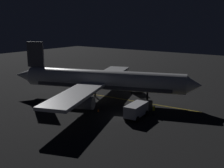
# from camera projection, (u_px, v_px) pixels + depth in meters

# --- Properties ---
(ground_plane) EXTENTS (180.00, 180.00, 0.20)m
(ground_plane) POSITION_uv_depth(u_px,v_px,m) (104.00, 101.00, 54.21)
(ground_plane) COLOR black
(apron_guide_stripe) EXTENTS (2.13, 27.81, 0.01)m
(apron_guide_stripe) POSITION_uv_depth(u_px,v_px,m) (129.00, 100.00, 54.20)
(apron_guide_stripe) COLOR gold
(apron_guide_stripe) RESTS_ON ground_plane
(airliner) EXTENTS (36.31, 36.26, 11.02)m
(airliner) POSITION_uv_depth(u_px,v_px,m) (100.00, 81.00, 53.52)
(airliner) COLOR white
(airliner) RESTS_ON ground_plane
(baggage_truck) EXTENTS (6.73, 2.66, 2.27)m
(baggage_truck) POSITION_uv_depth(u_px,v_px,m) (138.00, 109.00, 44.56)
(baggage_truck) COLOR silver
(baggage_truck) RESTS_ON ground_plane
(catering_truck) EXTENTS (5.57, 5.65, 2.39)m
(catering_truck) POSITION_uv_depth(u_px,v_px,m) (134.00, 85.00, 61.29)
(catering_truck) COLOR silver
(catering_truck) RESTS_ON ground_plane
(ground_crew_worker) EXTENTS (0.40, 0.40, 1.74)m
(ground_crew_worker) POSITION_uv_depth(u_px,v_px,m) (154.00, 110.00, 45.21)
(ground_crew_worker) COLOR black
(ground_crew_worker) RESTS_ON ground_plane
(traffic_cone_near_left) EXTENTS (0.50, 0.50, 0.55)m
(traffic_cone_near_left) POSITION_uv_depth(u_px,v_px,m) (98.00, 110.00, 47.17)
(traffic_cone_near_left) COLOR #EA590F
(traffic_cone_near_left) RESTS_ON ground_plane
(traffic_cone_near_right) EXTENTS (0.50, 0.50, 0.55)m
(traffic_cone_near_right) POSITION_uv_depth(u_px,v_px,m) (137.00, 92.00, 59.67)
(traffic_cone_near_right) COLOR #EA590F
(traffic_cone_near_right) RESTS_ON ground_plane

